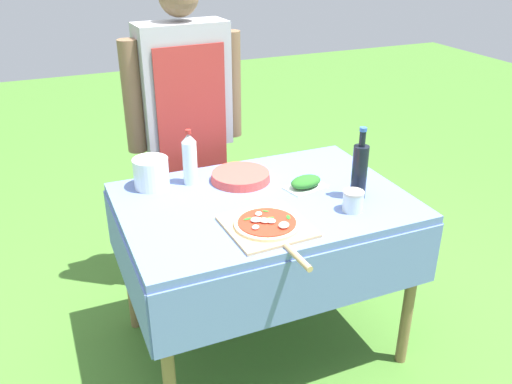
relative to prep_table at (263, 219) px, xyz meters
name	(u,v)px	position (x,y,z in m)	size (l,w,h in m)	color
ground_plane	(263,341)	(0.00, 0.00, -0.70)	(12.00, 12.00, 0.00)	#477A2D
prep_table	(263,219)	(0.00, 0.00, 0.00)	(1.25, 0.88, 0.80)	#607AB7
person_cook	(186,116)	(-0.14, 0.70, 0.29)	(0.63, 0.23, 1.67)	#70604C
pizza_on_peel	(268,226)	(-0.09, -0.25, 0.12)	(0.33, 0.50, 0.05)	tan
oil_bottle	(360,170)	(0.39, -0.14, 0.23)	(0.07, 0.07, 0.32)	black
water_bottle	(190,158)	(-0.24, 0.28, 0.22)	(0.07, 0.07, 0.26)	silver
herb_container	(306,182)	(0.22, 0.03, 0.13)	(0.20, 0.15, 0.06)	silver
mixing_tub	(151,173)	(-0.42, 0.31, 0.17)	(0.16, 0.16, 0.14)	silver
plate_stack	(241,176)	(-0.02, 0.22, 0.12)	(0.28, 0.28, 0.04)	#DB4C42
sauce_jar	(353,202)	(0.30, -0.24, 0.14)	(0.09, 0.09, 0.09)	silver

